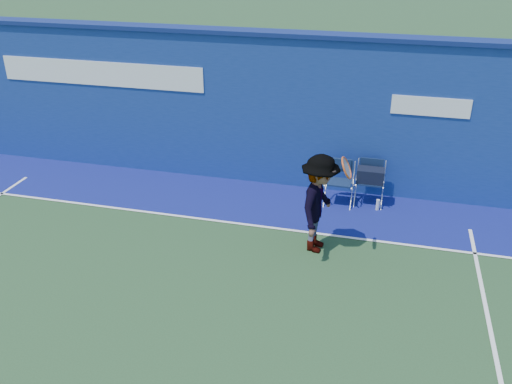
% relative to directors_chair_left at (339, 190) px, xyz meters
% --- Properties ---
extents(ground, '(80.00, 80.00, 0.00)m').
position_rel_directors_chair_left_xyz_m(ground, '(-2.10, -4.46, -0.28)').
color(ground, '#244324').
rests_on(ground, ground).
extents(stadium_wall, '(24.00, 0.50, 3.08)m').
position_rel_directors_chair_left_xyz_m(stadium_wall, '(-2.11, 0.74, 1.27)').
color(stadium_wall, navy).
rests_on(stadium_wall, ground).
extents(out_of_bounds_strip, '(24.00, 1.80, 0.01)m').
position_rel_directors_chair_left_xyz_m(out_of_bounds_strip, '(-2.10, -0.36, -0.28)').
color(out_of_bounds_strip, navy).
rests_on(out_of_bounds_strip, ground).
extents(court_lines, '(24.00, 12.00, 0.01)m').
position_rel_directors_chair_left_xyz_m(court_lines, '(-2.10, -3.86, -0.27)').
color(court_lines, white).
rests_on(court_lines, out_of_bounds_strip).
extents(directors_chair_left, '(0.51, 0.47, 0.86)m').
position_rel_directors_chair_left_xyz_m(directors_chair_left, '(0.00, 0.00, 0.00)').
color(directors_chair_left, silver).
rests_on(directors_chair_left, ground).
extents(directors_chair_right, '(0.51, 0.46, 0.86)m').
position_rel_directors_chair_left_xyz_m(directors_chair_right, '(0.57, 0.14, 0.07)').
color(directors_chair_right, silver).
rests_on(directors_chair_right, ground).
extents(water_bottle, '(0.07, 0.07, 0.22)m').
position_rel_directors_chair_left_xyz_m(water_bottle, '(0.76, -0.09, -0.18)').
color(water_bottle, silver).
rests_on(water_bottle, ground).
extents(tennis_player, '(0.87, 1.15, 1.74)m').
position_rel_directors_chair_left_xyz_m(tennis_player, '(-0.17, -1.71, 0.56)').
color(tennis_player, '#EA4738').
rests_on(tennis_player, ground).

